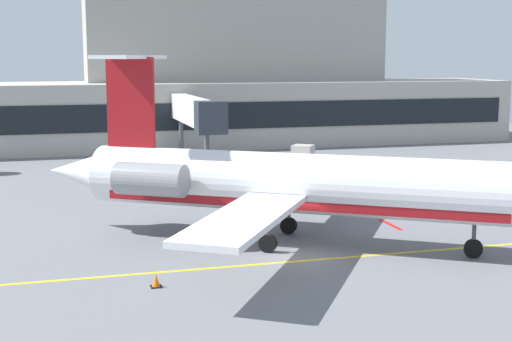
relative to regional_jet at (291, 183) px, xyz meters
name	(u,v)px	position (x,y,z in m)	size (l,w,h in m)	color
ground	(295,257)	(-0.52, -2.32, -3.24)	(120.00, 120.00, 0.11)	slate
terminal_building	(190,83)	(3.20, 44.56, 3.64)	(78.35, 13.04, 19.32)	#ADA89E
jet_bridge_west	(195,112)	(0.68, 28.77, 1.54)	(2.40, 16.42, 6.12)	silver
regional_jet	(291,183)	(0.00, 0.00, 0.00)	(25.71, 21.47, 9.71)	white
pushback_tractor	(301,160)	(8.50, 22.52, -2.18)	(3.83, 4.29, 2.21)	silver
safety_cone_bravo	(156,281)	(-7.77, -5.35, -2.94)	(0.47, 0.47, 0.55)	orange
safety_cone_charlie	(387,200)	(9.43, 8.02, -2.94)	(0.47, 0.47, 0.55)	orange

